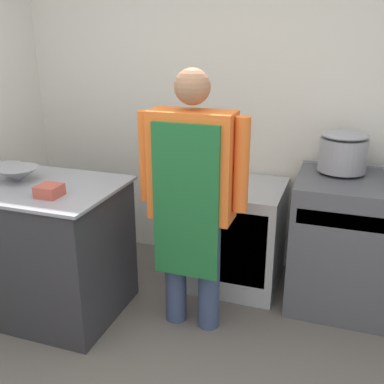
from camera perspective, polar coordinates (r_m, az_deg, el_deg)
The scene contains 9 objects.
wall_back at distance 3.60m, azimuth 4.16°, elevation 11.51°, with size 8.00×0.05×2.70m.
prep_counter at distance 3.30m, azimuth -19.47°, elevation -6.54°, with size 1.25×0.77×0.92m.
stove at distance 3.34m, azimuth 21.32°, elevation -6.37°, with size 1.00×0.69×0.95m.
fridge_unit at distance 3.47m, azimuth 5.60°, elevation -5.38°, with size 0.68×0.66×0.79m.
person_cook at distance 2.72m, azimuth -0.03°, elevation 0.41°, with size 0.69×0.24×1.67m.
mixing_bowl at distance 3.19m, azimuth -21.18°, elevation 2.09°, with size 0.27×0.27×0.09m.
small_bowl at distance 3.42m, azimuth -22.28°, elevation 2.86°, with size 0.18×0.18×0.06m.
plastic_tub at distance 2.83m, azimuth -17.67°, elevation 0.15°, with size 0.14×0.14×0.07m.
stock_pot at distance 3.24m, azimuth 18.65°, elevation 4.97°, with size 0.32×0.32×0.28m.
Camera 1 is at (0.92, -1.33, 1.85)m, focal length 42.00 mm.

